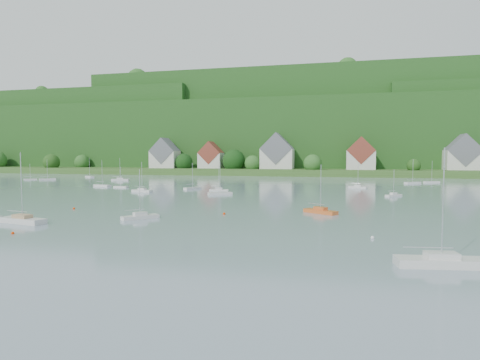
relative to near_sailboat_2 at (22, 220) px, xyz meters
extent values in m
cube|color=#355620|center=(9.00, 167.04, 1.00)|extent=(600.00, 60.00, 3.00)
cube|color=#163C13|center=(9.00, 242.04, 19.50)|extent=(620.00, 160.00, 40.00)
cube|color=#163C13|center=(-141.00, 227.04, 23.50)|extent=(200.00, 120.00, 52.00)
cube|color=#163C13|center=(19.00, 237.04, 27.50)|extent=(240.00, 130.00, 60.00)
sphere|color=#255B21|center=(-99.08, 158.53, 5.30)|extent=(8.61, 8.61, 8.61)
sphere|color=#1E4514|center=(-110.77, 147.52, 5.44)|extent=(9.03, 9.03, 9.03)
sphere|color=#255B21|center=(2.20, 150.92, 5.16)|extent=(8.19, 8.19, 8.19)
sphere|color=#255B21|center=(-42.97, 153.11, 4.61)|extent=(6.49, 6.49, 6.49)
sphere|color=#255B21|center=(55.85, 159.13, 6.46)|extent=(12.16, 12.16, 12.16)
sphere|color=#255B21|center=(31.98, 146.98, 5.34)|extent=(8.73, 8.73, 8.73)
sphere|color=black|center=(-34.88, 152.91, 5.53)|extent=(9.32, 9.32, 9.32)
sphere|color=#1E4514|center=(76.84, 148.73, 4.53)|extent=(6.24, 6.24, 6.24)
sphere|color=black|center=(98.42, 161.58, 5.16)|extent=(8.16, 8.16, 8.16)
sphere|color=black|center=(-8.00, 153.40, 6.38)|extent=(11.92, 11.92, 11.92)
sphere|color=#255B21|center=(-110.72, 195.59, 51.34)|extent=(10.52, 10.52, 10.52)
sphere|color=#1E4514|center=(-75.28, 230.19, 51.30)|extent=(10.29, 10.29, 10.29)
sphere|color=black|center=(-181.36, 225.06, 51.31)|extent=(10.31, 10.31, 10.31)
sphere|color=black|center=(-166.19, 200.40, 50.93)|extent=(8.14, 8.14, 8.14)
sphere|color=#255B21|center=(-168.57, 229.63, 50.76)|extent=(7.15, 7.15, 7.15)
sphere|color=black|center=(-59.17, 218.43, 50.76)|extent=(7.18, 7.18, 7.18)
sphere|color=#255B21|center=(-148.98, 188.73, 51.06)|extent=(8.89, 8.89, 8.89)
sphere|color=black|center=(-184.32, 220.99, 51.25)|extent=(9.97, 9.97, 9.97)
sphere|color=#1E4514|center=(48.49, 222.07, 59.75)|extent=(12.83, 12.83, 12.83)
sphere|color=#255B21|center=(-30.93, 209.22, 58.93)|extent=(8.18, 8.18, 8.18)
sphere|color=#1E4514|center=(10.11, 246.69, 59.73)|extent=(12.73, 12.73, 12.73)
sphere|color=#1E4514|center=(92.39, 211.58, 59.52)|extent=(11.50, 11.50, 11.50)
sphere|color=#1E4514|center=(69.71, 241.93, 60.07)|extent=(14.65, 14.65, 14.65)
sphere|color=#255B21|center=(48.25, 198.33, 59.59)|extent=(11.95, 11.95, 11.95)
sphere|color=#255B21|center=(-38.15, 241.34, 58.74)|extent=(7.07, 7.07, 7.07)
sphere|color=black|center=(5.53, 210.35, 58.94)|extent=(8.21, 8.21, 8.21)
sphere|color=#255B21|center=(-13.82, 234.14, 59.65)|extent=(12.24, 12.24, 12.24)
sphere|color=#255B21|center=(-86.50, 202.94, 59.89)|extent=(13.65, 13.65, 13.65)
sphere|color=#1E4514|center=(110.03, 225.01, 58.91)|extent=(8.03, 8.03, 8.03)
sphere|color=#255B21|center=(109.47, 225.40, 48.12)|extent=(14.97, 14.97, 14.97)
sphere|color=#1E4514|center=(87.66, 222.86, 47.21)|extent=(9.78, 9.78, 9.78)
sphere|color=#255B21|center=(108.14, 214.27, 47.16)|extent=(9.48, 9.48, 9.48)
sphere|color=#1E4514|center=(-30.98, 229.18, 41.60)|extent=(12.01, 12.01, 12.01)
sphere|color=#255B21|center=(117.40, 235.07, 42.30)|extent=(15.99, 15.99, 15.99)
sphere|color=black|center=(5.29, 239.25, 42.25)|extent=(15.72, 15.72, 15.72)
sphere|color=#1E4514|center=(19.88, 234.97, 41.35)|extent=(10.54, 10.54, 10.54)
sphere|color=#1E4514|center=(-184.31, 265.66, 40.93)|extent=(8.18, 8.18, 8.18)
sphere|color=black|center=(-166.91, 256.63, 41.03)|extent=(8.74, 8.74, 8.74)
sphere|color=black|center=(-182.77, 235.55, 42.20)|extent=(15.38, 15.38, 15.38)
cube|color=beige|center=(-46.00, 154.04, 7.00)|extent=(14.00, 10.00, 9.00)
cube|color=slate|center=(-46.00, 154.04, 11.50)|extent=(14.00, 10.40, 14.00)
cube|color=beige|center=(-21.00, 156.04, 6.50)|extent=(12.00, 9.00, 8.00)
cube|color=brown|center=(-21.00, 156.04, 10.50)|extent=(12.00, 9.36, 12.00)
cube|color=beige|center=(14.00, 155.04, 7.50)|extent=(16.00, 11.00, 10.00)
cube|color=slate|center=(14.00, 155.04, 12.50)|extent=(16.00, 11.44, 16.00)
cube|color=beige|center=(54.00, 153.04, 7.00)|extent=(13.00, 10.00, 9.00)
cube|color=brown|center=(54.00, 153.04, 11.50)|extent=(13.00, 10.40, 13.00)
cube|color=beige|center=(99.00, 157.04, 7.00)|extent=(15.00, 10.00, 9.00)
cube|color=slate|center=(99.00, 157.04, 11.50)|extent=(15.00, 10.40, 15.00)
cube|color=silver|center=(0.00, 0.00, -0.12)|extent=(7.72, 3.46, 0.75)
cube|color=tan|center=(0.00, 0.00, 0.50)|extent=(2.84, 1.93, 0.50)
cylinder|color=silver|center=(0.00, 0.00, 4.91)|extent=(0.10, 0.10, 9.32)
cylinder|color=silver|center=(-1.10, 0.21, 1.15)|extent=(4.04, 0.85, 0.08)
cube|color=silver|center=(14.49, 7.38, -0.22)|extent=(4.88, 5.22, 0.56)
cube|color=silver|center=(14.49, 7.38, 0.31)|extent=(2.12, 2.19, 0.50)
cylinder|color=silver|center=(14.49, 7.38, 3.56)|extent=(0.10, 0.10, 6.99)
cylinder|color=silver|center=(13.94, 6.75, 0.96)|extent=(2.10, 2.35, 0.08)
cube|color=silver|center=(52.31, -11.06, -0.12)|extent=(7.84, 3.22, 0.76)
cube|color=silver|center=(52.31, -11.06, 0.51)|extent=(2.85, 1.87, 0.50)
cylinder|color=silver|center=(52.31, -11.06, 5.02)|extent=(0.10, 0.10, 9.51)
cylinder|color=silver|center=(51.19, -11.23, 1.16)|extent=(4.15, 0.69, 0.08)
cube|color=#CE5E25|center=(40.82, 19.83, -0.20)|extent=(5.87, 4.89, 0.60)
cube|color=#CE5E25|center=(40.82, 19.83, 0.35)|extent=(2.40, 2.19, 0.50)
cylinder|color=silver|center=(40.82, 19.83, 3.87)|extent=(0.10, 0.10, 7.52)
cylinder|color=silver|center=(40.09, 20.35, 1.00)|extent=(2.73, 2.00, 0.08)
sphere|color=#F13600|center=(4.96, -7.23, -0.50)|extent=(0.38, 0.38, 0.38)
sphere|color=#F13600|center=(25.59, 14.88, -0.50)|extent=(0.43, 0.43, 0.43)
sphere|color=#F13600|center=(-2.35, 14.97, -0.50)|extent=(0.43, 0.43, 0.43)
sphere|color=silver|center=(47.51, 0.05, -0.50)|extent=(0.43, 0.43, 0.43)
cube|color=silver|center=(15.45, 47.45, -0.20)|extent=(5.80, 4.78, 0.59)
cylinder|color=silver|center=(15.45, 47.45, 3.80)|extent=(0.10, 0.10, 7.42)
cylinder|color=silver|center=(14.73, 46.94, 1.00)|extent=(2.71, 1.95, 0.08)
cube|color=silver|center=(-37.68, 92.91, -0.17)|extent=(6.70, 3.59, 0.65)
cube|color=silver|center=(-37.68, 92.91, 0.40)|extent=(2.53, 1.86, 0.50)
cylinder|color=silver|center=(-37.68, 92.91, 4.18)|extent=(0.10, 0.10, 8.06)
cylinder|color=silver|center=(-38.61, 92.63, 1.05)|extent=(3.42, 1.10, 0.08)
cube|color=silver|center=(-74.51, 88.79, -0.26)|extent=(4.34, 4.23, 0.47)
cylinder|color=silver|center=(-74.51, 88.79, 2.93)|extent=(0.10, 0.10, 5.92)
cylinder|color=silver|center=(-75.03, 88.30, 0.88)|extent=(1.94, 1.86, 0.08)
cube|color=silver|center=(68.47, 100.34, -0.19)|extent=(5.94, 5.05, 0.61)
cylinder|color=silver|center=(68.47, 100.34, 3.95)|extent=(0.10, 0.10, 7.67)
cylinder|color=silver|center=(67.73, 99.79, 1.02)|extent=(2.75, 2.08, 0.08)
cube|color=silver|center=(56.36, 52.52, -0.26)|extent=(4.21, 4.28, 0.47)
cube|color=silver|center=(56.36, 52.52, 0.22)|extent=(1.80, 1.82, 0.50)
cylinder|color=silver|center=(56.36, 52.52, 2.90)|extent=(0.10, 0.10, 5.86)
cylinder|color=silver|center=(55.87, 52.01, 0.87)|extent=(1.85, 1.91, 0.08)
cube|color=silver|center=(-19.51, 61.52, -0.26)|extent=(4.78, 1.93, 0.46)
cylinder|color=silver|center=(-19.51, 61.52, 2.87)|extent=(0.10, 0.10, 5.81)
cylinder|color=silver|center=(-20.20, 61.62, 0.87)|extent=(2.54, 0.43, 0.08)
cube|color=silver|center=(3.22, 61.35, -0.22)|extent=(4.05, 5.65, 0.56)
cylinder|color=silver|center=(3.22, 61.35, 3.55)|extent=(0.10, 0.10, 6.98)
cylinder|color=silver|center=(2.82, 60.61, 0.96)|extent=(1.54, 2.73, 0.08)
cube|color=silver|center=(12.47, 56.50, -0.24)|extent=(5.27, 2.10, 0.51)
cube|color=silver|center=(12.47, 56.50, 0.27)|extent=(1.91, 1.23, 0.50)
cylinder|color=silver|center=(12.47, 56.50, 3.22)|extent=(0.10, 0.10, 6.41)
cylinder|color=silver|center=(11.71, 56.40, 0.92)|extent=(2.80, 0.45, 0.08)
cube|color=silver|center=(-67.90, 90.32, -0.20)|extent=(5.30, 5.42, 0.59)
cylinder|color=silver|center=(-67.90, 90.32, 3.80)|extent=(0.10, 0.10, 7.40)
cylinder|color=silver|center=(-68.51, 89.68, 1.00)|extent=(2.31, 2.40, 0.08)
cube|color=silver|center=(-27.25, 63.98, -0.19)|extent=(6.35, 3.35, 0.61)
cylinder|color=silver|center=(-27.25, 63.98, 3.94)|extent=(0.10, 0.10, 7.64)
cylinder|color=silver|center=(-28.13, 64.23, 1.01)|extent=(3.25, 1.01, 0.08)
cube|color=silver|center=(-6.58, 49.65, -0.20)|extent=(6.07, 2.81, 0.59)
cube|color=silver|center=(-6.58, 49.65, 0.34)|extent=(2.24, 1.54, 0.50)
cylinder|color=silver|center=(-6.58, 49.65, 3.75)|extent=(0.10, 0.10, 7.32)
cylinder|color=silver|center=(-7.44, 49.83, 0.99)|extent=(3.17, 0.74, 0.08)
cube|color=silver|center=(75.69, 106.19, -0.21)|extent=(5.81, 3.96, 0.57)
cylinder|color=silver|center=(75.69, 106.19, 3.63)|extent=(0.10, 0.10, 7.12)
cylinder|color=silver|center=(74.92, 105.81, 0.97)|extent=(2.84, 1.46, 0.08)
cube|color=silver|center=(49.34, 75.87, -0.24)|extent=(5.38, 2.67, 0.52)
cube|color=silver|center=(49.34, 75.87, 0.27)|extent=(2.01, 1.43, 0.50)
cylinder|color=silver|center=(49.34, 75.87, 3.26)|extent=(0.10, 0.10, 6.48)
cylinder|color=silver|center=(48.59, 76.06, 0.92)|extent=(2.79, 0.77, 0.08)
cube|color=silver|center=(-62.82, 110.98, -0.18)|extent=(6.16, 5.13, 0.63)
cylinder|color=silver|center=(-62.82, 110.98, 4.09)|extent=(0.10, 0.10, 7.90)
cylinder|color=silver|center=(-63.59, 111.53, 1.04)|extent=(2.87, 2.10, 0.08)
camera|label=1|loc=(43.49, -49.01, 9.09)|focal=30.70mm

